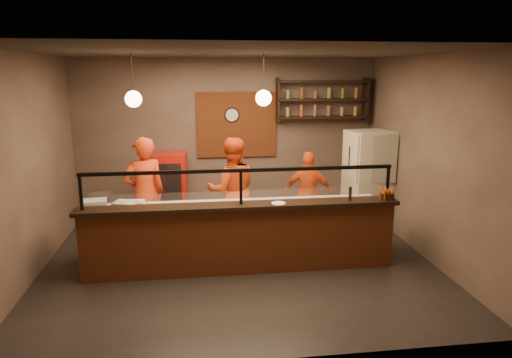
{
  "coord_description": "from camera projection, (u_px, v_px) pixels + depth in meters",
  "views": [
    {
      "loc": [
        -0.62,
        -6.64,
        2.93
      ],
      "look_at": [
        0.3,
        0.3,
        1.28
      ],
      "focal_mm": 32.0,
      "sensor_mm": 36.0,
      "label": 1
    }
  ],
  "objects": [
    {
      "name": "cook_right",
      "position": [
        309.0,
        193.0,
        8.35
      ],
      "size": [
        0.97,
        0.64,
        1.54
      ],
      "primitive_type": "imported",
      "rotation": [
        0.0,
        0.0,
        2.82
      ],
      "color": "#EE5416",
      "rests_on": "floor"
    },
    {
      "name": "worktop",
      "position": [
        238.0,
        206.0,
        7.15
      ],
      "size": [
        4.6,
        0.75,
        0.05
      ],
      "primitive_type": "cube",
      "color": "silver",
      "rests_on": "worktop_cabinet"
    },
    {
      "name": "red_cooler",
      "position": [
        171.0,
        189.0,
        8.93
      ],
      "size": [
        0.63,
        0.59,
        1.41
      ],
      "primitive_type": "cube",
      "rotation": [
        0.0,
        0.0,
        -0.05
      ],
      "color": "red",
      "rests_on": "floor"
    },
    {
      "name": "worktop_cabinet",
      "position": [
        238.0,
        234.0,
        7.25
      ],
      "size": [
        4.6,
        0.75,
        0.85
      ],
      "primitive_type": "cube",
      "color": "gray",
      "rests_on": "floor"
    },
    {
      "name": "brick_patch",
      "position": [
        237.0,
        125.0,
        9.13
      ],
      "size": [
        1.6,
        0.04,
        1.3
      ],
      "primitive_type": "cube",
      "color": "#974721",
      "rests_on": "wall_back"
    },
    {
      "name": "wall_clock",
      "position": [
        232.0,
        115.0,
        9.07
      ],
      "size": [
        0.3,
        0.04,
        0.3
      ],
      "primitive_type": "cylinder",
      "rotation": [
        1.57,
        0.0,
        0.0
      ],
      "color": "black",
      "rests_on": "wall_back"
    },
    {
      "name": "sneeze_guard",
      "position": [
        241.0,
        183.0,
        6.56
      ],
      "size": [
        4.5,
        0.05,
        0.52
      ],
      "color": "white",
      "rests_on": "counter_ledge"
    },
    {
      "name": "wall_shelving",
      "position": [
        322.0,
        99.0,
        9.09
      ],
      "size": [
        1.84,
        0.28,
        0.85
      ],
      "color": "black",
      "rests_on": "wall_back"
    },
    {
      "name": "prep_tub_b",
      "position": [
        135.0,
        205.0,
        6.88
      ],
      "size": [
        0.29,
        0.24,
        0.14
      ],
      "primitive_type": "cube",
      "rotation": [
        0.0,
        0.0,
        -0.09
      ],
      "color": "white",
      "rests_on": "worktop"
    },
    {
      "name": "prep_tub_c",
      "position": [
        126.0,
        207.0,
        6.74
      ],
      "size": [
        0.4,
        0.36,
        0.16
      ],
      "primitive_type": "cube",
      "rotation": [
        0.0,
        0.0,
        -0.35
      ],
      "color": "silver",
      "rests_on": "worktop"
    },
    {
      "name": "small_plate",
      "position": [
        278.0,
        203.0,
        6.63
      ],
      "size": [
        0.26,
        0.26,
        0.01
      ],
      "primitive_type": "cylinder",
      "rotation": [
        0.0,
        0.0,
        0.36
      ],
      "color": "white",
      "rests_on": "counter_ledge"
    },
    {
      "name": "pizza_dough",
      "position": [
        294.0,
        204.0,
        7.14
      ],
      "size": [
        0.68,
        0.68,
        0.01
      ],
      "primitive_type": "cylinder",
      "rotation": [
        0.0,
        0.0,
        -0.23
      ],
      "color": "white",
      "rests_on": "worktop"
    },
    {
      "name": "wall_left",
      "position": [
        27.0,
        169.0,
        6.41
      ],
      "size": [
        0.0,
        5.0,
        5.0
      ],
      "primitive_type": "plane",
      "rotation": [
        1.57,
        0.0,
        1.57
      ],
      "color": "#6D5A50",
      "rests_on": "floor"
    },
    {
      "name": "wall_right",
      "position": [
        428.0,
        159.0,
        7.17
      ],
      "size": [
        0.0,
        5.0,
        5.0
      ],
      "primitive_type": "plane",
      "rotation": [
        1.57,
        0.0,
        -1.57
      ],
      "color": "#6D5A50",
      "rests_on": "floor"
    },
    {
      "name": "pendant_left",
      "position": [
        133.0,
        99.0,
        6.58
      ],
      "size": [
        0.24,
        0.24,
        0.77
      ],
      "color": "black",
      "rests_on": "ceiling"
    },
    {
      "name": "service_counter",
      "position": [
        241.0,
        240.0,
        6.75
      ],
      "size": [
        4.6,
        0.25,
        1.0
      ],
      "primitive_type": "cube",
      "color": "#974721",
      "rests_on": "floor"
    },
    {
      "name": "condiment_caddy",
      "position": [
        387.0,
        196.0,
        6.85
      ],
      "size": [
        0.2,
        0.16,
        0.1
      ],
      "primitive_type": "cube",
      "rotation": [
        0.0,
        0.0,
        -0.09
      ],
      "color": "black",
      "rests_on": "counter_ledge"
    },
    {
      "name": "ceiling",
      "position": [
        238.0,
        52.0,
        6.43
      ],
      "size": [
        6.0,
        6.0,
        0.0
      ],
      "primitive_type": "plane",
      "rotation": [
        3.14,
        0.0,
        0.0
      ],
      "color": "#38312B",
      "rests_on": "wall_back"
    },
    {
      "name": "wall_back",
      "position": [
        227.0,
        140.0,
        9.21
      ],
      "size": [
        6.0,
        0.0,
        6.0
      ],
      "primitive_type": "plane",
      "rotation": [
        1.57,
        0.0,
        0.0
      ],
      "color": "#6D5A50",
      "rests_on": "floor"
    },
    {
      "name": "cook_mid",
      "position": [
        232.0,
        190.0,
        7.93
      ],
      "size": [
        0.93,
        0.74,
        1.85
      ],
      "primitive_type": "imported",
      "rotation": [
        0.0,
        0.0,
        3.19
      ],
      "color": "#CE4313",
      "rests_on": "floor"
    },
    {
      "name": "floor",
      "position": [
        240.0,
        263.0,
        7.16
      ],
      "size": [
        6.0,
        6.0,
        0.0
      ],
      "primitive_type": "plane",
      "color": "black",
      "rests_on": "ground"
    },
    {
      "name": "rolling_pin",
      "position": [
        129.0,
        205.0,
        7.03
      ],
      "size": [
        0.33,
        0.1,
        0.06
      ],
      "primitive_type": "cylinder",
      "rotation": [
        0.0,
        1.57,
        0.13
      ],
      "color": "gold",
      "rests_on": "worktop"
    },
    {
      "name": "pepper_mill",
      "position": [
        350.0,
        194.0,
        6.78
      ],
      "size": [
        0.05,
        0.05,
        0.21
      ],
      "primitive_type": "cylinder",
      "rotation": [
        0.0,
        0.0,
        0.14
      ],
      "color": "black",
      "rests_on": "counter_ledge"
    },
    {
      "name": "fridge",
      "position": [
        368.0,
        180.0,
        8.65
      ],
      "size": [
        0.86,
        0.82,
        1.87
      ],
      "primitive_type": "cube",
      "rotation": [
        0.0,
        0.0,
        0.13
      ],
      "color": "beige",
      "rests_on": "floor"
    },
    {
      "name": "wall_front",
      "position": [
        263.0,
        214.0,
        4.38
      ],
      "size": [
        6.0,
        0.0,
        6.0
      ],
      "primitive_type": "plane",
      "rotation": [
        -1.57,
        0.0,
        0.0
      ],
      "color": "#6D5A50",
      "rests_on": "floor"
    },
    {
      "name": "prep_tub_a",
      "position": [
        95.0,
        205.0,
        6.82
      ],
      "size": [
        0.37,
        0.32,
        0.17
      ],
      "primitive_type": "cube",
      "rotation": [
        0.0,
        0.0,
        0.16
      ],
      "color": "silver",
      "rests_on": "worktop"
    },
    {
      "name": "counter_ledge",
      "position": [
        241.0,
        206.0,
        6.63
      ],
      "size": [
        4.7,
        0.37,
        0.06
      ],
      "primitive_type": "cube",
      "color": "black",
      "rests_on": "service_counter"
    },
    {
      "name": "pendant_right",
      "position": [
        263.0,
        98.0,
        6.82
      ],
      "size": [
        0.24,
        0.24,
        0.77
      ],
      "color": "black",
      "rests_on": "ceiling"
    },
    {
      "name": "cook_left",
      "position": [
        145.0,
        193.0,
        7.63
      ],
      "size": [
        0.81,
        0.68,
        1.9
      ],
      "primitive_type": "imported",
      "rotation": [
        0.0,
        0.0,
        3.51
      ],
      "color": "red",
      "rests_on": "floor"
    }
  ]
}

